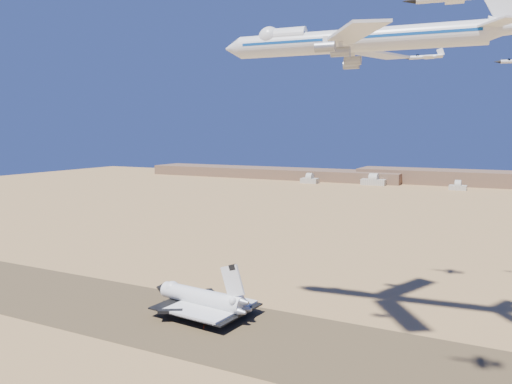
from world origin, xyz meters
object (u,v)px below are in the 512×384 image
at_px(crew_b, 206,323).
at_px(crew_c, 204,327).
at_px(chase_jet_e, 425,57).
at_px(crew_a, 210,318).
at_px(carrier_747, 346,41).
at_px(shuttle, 201,299).

xyz_separation_m(crew_b, crew_c, (1.48, -3.74, 0.02)).
bearing_deg(crew_c, chase_jet_e, -68.16).
height_order(crew_a, crew_b, crew_a).
bearing_deg(carrier_747, chase_jet_e, 67.36).
relative_size(carrier_747, chase_jet_e, 5.76).
relative_size(shuttle, crew_b, 23.95).
distance_m(carrier_747, crew_b, 103.71).
xyz_separation_m(carrier_747, chase_jet_e, (15.29, 51.09, 1.00)).
bearing_deg(crew_b, carrier_747, -106.86).
distance_m(shuttle, carrier_747, 102.50).
bearing_deg(crew_b, chase_jet_e, -74.11).
distance_m(carrier_747, crew_a, 103.81).
bearing_deg(shuttle, crew_c, -47.81).
bearing_deg(crew_b, crew_c, 171.83).
height_order(crew_b, chase_jet_e, chase_jet_e).
relative_size(crew_c, chase_jet_e, 0.12).
relative_size(crew_b, crew_c, 0.98).
distance_m(crew_a, crew_c, 8.19).
bearing_deg(chase_jet_e, carrier_747, -109.55).
xyz_separation_m(crew_b, chase_jet_e, (60.02, 61.29, 94.00)).
height_order(crew_c, chase_jet_e, chase_jet_e).
bearing_deg(chase_jet_e, crew_c, -134.88).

